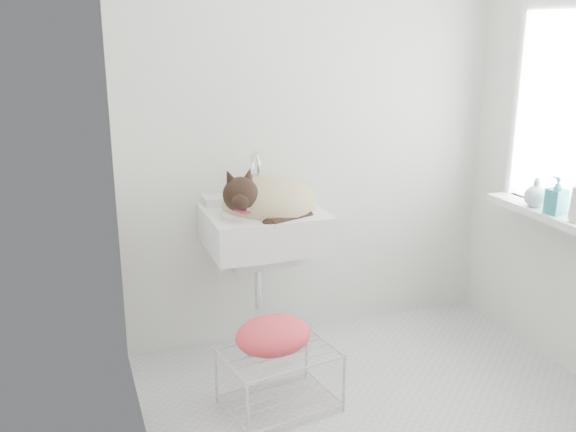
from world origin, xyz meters
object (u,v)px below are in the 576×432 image
object	(u,v)px
bottle_b	(555,214)
bottle_c	(535,206)
wire_rack	(279,380)
cat	(266,203)
sink	(264,210)

from	to	relation	value
bottle_b	bottle_c	xyz separation A→B (m)	(0.00, 0.15, 0.00)
wire_rack	bottle_c	bearing A→B (deg)	3.20
cat	bottle_b	distance (m)	1.48
cat	wire_rack	distance (m)	0.89
cat	bottle_b	xyz separation A→B (m)	(1.37, -0.55, -0.04)
cat	wire_rack	size ratio (longest dim) A/B	1.06
sink	cat	bearing A→B (deg)	-61.86
sink	bottle_c	xyz separation A→B (m)	(1.38, -0.42, 0.00)
sink	bottle_b	world-z (taller)	sink
sink	wire_rack	size ratio (longest dim) A/B	1.19
wire_rack	bottle_b	size ratio (longest dim) A/B	2.61
cat	wire_rack	bearing A→B (deg)	-105.37
sink	wire_rack	distance (m)	0.86
sink	cat	distance (m)	0.05
bottle_b	cat	bearing A→B (deg)	158.21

